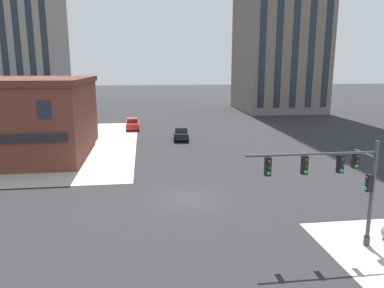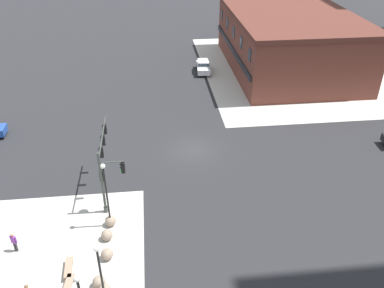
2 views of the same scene
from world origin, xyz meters
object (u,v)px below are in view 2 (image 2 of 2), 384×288
Objects in this scene: street_lamp_corner_near at (106,189)px; street_lamp_mid_sidewalk at (100,269)px; bollard_sphere_curb_c at (107,254)px; bollard_sphere_curb_b at (107,235)px; car_main_southbound_far at (203,66)px; bollard_sphere_curb_d at (99,282)px; bollard_sphere_curb_a at (110,221)px; bench_mid_block at (68,286)px; traffic_signal_main at (105,162)px; bench_near_signal at (69,268)px; pedestrian_walking_east at (14,241)px.

street_lamp_mid_sidewalk is (6.97, 0.10, -0.43)m from street_lamp_corner_near.
street_lamp_corner_near is (-3.33, 0.03, 3.12)m from bollard_sphere_curb_c.
bollard_sphere_curb_b is 1.89m from bollard_sphere_curb_c.
car_main_southbound_far is (-37.49, 11.14, -2.19)m from street_lamp_mid_sidewalk.
bollard_sphere_curb_d is at bearing -3.91° from street_lamp_corner_near.
bollard_sphere_curb_a is 0.45× the size of bench_mid_block.
traffic_signal_main is 8.18× the size of bollard_sphere_curb_b.
street_lamp_corner_near is 1.16× the size of street_lamp_mid_sidewalk.
traffic_signal_main is 9.74m from bench_mid_block.
bollard_sphere_curb_b is 1.00× the size of bollard_sphere_curb_d.
bollard_sphere_curb_d is 0.15× the size of street_lamp_corner_near.
bollard_sphere_curb_c is at bearing -0.58° from street_lamp_corner_near.
bench_near_signal is (-1.43, -2.12, -0.09)m from bollard_sphere_curb_d.
bench_near_signal is (4.25, -2.49, -0.09)m from bollard_sphere_curb_a.
pedestrian_walking_east is 0.33× the size of street_lamp_mid_sidewalk.
bollard_sphere_curb_c reaches higher than bench_near_signal.
bollard_sphere_curb_a and bollard_sphere_curb_d have the same top height.
bollard_sphere_curb_b is (1.48, -0.16, 0.00)m from bollard_sphere_curb_a.
bollard_sphere_curb_b is at bearing 139.84° from bench_near_signal.
bollard_sphere_curb_c is at bearing 77.32° from pedestrian_walking_east.
pedestrian_walking_east is at bearing -132.51° from bench_mid_block.
bollard_sphere_curb_d is (5.68, -0.38, 0.00)m from bollard_sphere_curb_a.
pedestrian_walking_east is 36.93m from car_main_southbound_far.
bollard_sphere_curb_a is (3.17, 0.28, -3.27)m from traffic_signal_main.
bollard_sphere_curb_d is at bearing -2.97° from bollard_sphere_curb_b.
traffic_signal_main is 8.49m from pedestrian_walking_east.
traffic_signal_main is 7.31m from bollard_sphere_curb_c.
bollard_sphere_curb_c is at bearing -0.42° from bollard_sphere_curb_a.
pedestrian_walking_east is (-3.77, -6.11, 0.50)m from bollard_sphere_curb_d.
street_lamp_mid_sidewalk is 39.18m from car_main_southbound_far.
bollard_sphere_curb_a is 3.12m from street_lamp_corner_near.
bollard_sphere_curb_b is 6.16m from street_lamp_mid_sidewalk.
car_main_southbound_far reaches higher than bench_near_signal.
pedestrian_walking_east is (-3.83, -4.18, 0.59)m from bench_mid_block.
traffic_signal_main is 3.23m from street_lamp_corner_near.
bollard_sphere_curb_a is 0.52× the size of pedestrian_walking_east.
traffic_signal_main is 4.56m from bollard_sphere_curb_a.
traffic_signal_main is at bearing -178.51° from bollard_sphere_curb_b.
traffic_signal_main is 1.39× the size of street_lamp_mid_sidewalk.
traffic_signal_main is 8.44m from bench_near_signal.
bollard_sphere_curb_d is at bearing -3.79° from bollard_sphere_curb_a.
pedestrian_walking_east is at bearing -120.34° from bench_near_signal.
traffic_signal_main is 3.70× the size of bench_mid_block.
car_main_southbound_far is at bearing 151.30° from pedestrian_walking_east.
bollard_sphere_curb_d is at bearing 91.72° from bench_mid_block.
traffic_signal_main is at bearing 129.31° from pedestrian_walking_east.
traffic_signal_main is 1.51× the size of car_main_southbound_far.
bench_mid_block is 38.68m from car_main_southbound_far.
street_lamp_corner_near is at bearing 106.08° from pedestrian_walking_east.
pedestrian_walking_east is (-2.34, -4.00, 0.59)m from bench_near_signal.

